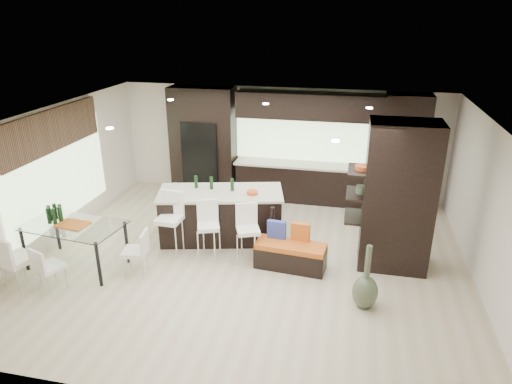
% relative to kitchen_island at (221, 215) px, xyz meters
% --- Properties ---
extents(ground, '(8.00, 8.00, 0.00)m').
position_rel_kitchen_island_xyz_m(ground, '(0.76, -0.76, -0.52)').
color(ground, '#C4B496').
rests_on(ground, ground).
extents(back_wall, '(8.00, 0.02, 2.70)m').
position_rel_kitchen_island_xyz_m(back_wall, '(0.76, 2.74, 0.83)').
color(back_wall, silver).
rests_on(back_wall, ground).
extents(left_wall, '(0.02, 7.00, 2.70)m').
position_rel_kitchen_island_xyz_m(left_wall, '(-3.24, -0.76, 0.83)').
color(left_wall, silver).
rests_on(left_wall, ground).
extents(right_wall, '(0.02, 7.00, 2.70)m').
position_rel_kitchen_island_xyz_m(right_wall, '(4.76, -0.76, 0.83)').
color(right_wall, silver).
rests_on(right_wall, ground).
extents(ceiling, '(8.00, 7.00, 0.02)m').
position_rel_kitchen_island_xyz_m(ceiling, '(0.76, -0.76, 2.18)').
color(ceiling, white).
rests_on(ceiling, ground).
extents(window_left, '(0.04, 3.20, 1.90)m').
position_rel_kitchen_island_xyz_m(window_left, '(-3.20, -0.56, 0.83)').
color(window_left, '#B2D199').
rests_on(window_left, left_wall).
extents(window_back, '(3.40, 0.04, 1.20)m').
position_rel_kitchen_island_xyz_m(window_back, '(1.36, 2.70, 1.03)').
color(window_back, '#B2D199').
rests_on(window_back, back_wall).
extents(stone_accent, '(0.08, 3.00, 0.80)m').
position_rel_kitchen_island_xyz_m(stone_accent, '(-3.17, -0.56, 1.73)').
color(stone_accent, brown).
rests_on(stone_accent, left_wall).
extents(ceiling_spots, '(4.00, 3.00, 0.02)m').
position_rel_kitchen_island_xyz_m(ceiling_spots, '(0.76, -0.51, 2.16)').
color(ceiling_spots, white).
rests_on(ceiling_spots, ceiling).
extents(back_cabinetry, '(6.80, 0.68, 2.70)m').
position_rel_kitchen_island_xyz_m(back_cabinetry, '(1.26, 2.41, 0.83)').
color(back_cabinetry, black).
rests_on(back_cabinetry, ground).
extents(refrigerator, '(0.90, 0.68, 1.90)m').
position_rel_kitchen_island_xyz_m(refrigerator, '(-1.14, 2.36, 0.43)').
color(refrigerator, black).
rests_on(refrigerator, ground).
extents(partition_column, '(1.20, 0.80, 2.70)m').
position_rel_kitchen_island_xyz_m(partition_column, '(3.36, -0.36, 0.83)').
color(partition_column, black).
rests_on(partition_column, ground).
extents(kitchen_island, '(2.66, 1.62, 1.03)m').
position_rel_kitchen_island_xyz_m(kitchen_island, '(0.00, 0.00, 0.00)').
color(kitchen_island, black).
rests_on(kitchen_island, ground).
extents(stool_left, '(0.47, 0.47, 1.01)m').
position_rel_kitchen_island_xyz_m(stool_left, '(-0.76, -0.86, -0.01)').
color(stool_left, white).
rests_on(stool_left, ground).
extents(stool_mid, '(0.51, 0.51, 0.91)m').
position_rel_kitchen_island_xyz_m(stool_mid, '(0.00, -0.83, -0.06)').
color(stool_mid, white).
rests_on(stool_mid, ground).
extents(stool_right, '(0.52, 0.52, 0.91)m').
position_rel_kitchen_island_xyz_m(stool_right, '(0.76, -0.83, -0.06)').
color(stool_right, white).
rests_on(stool_right, ground).
extents(bench, '(1.31, 0.61, 0.49)m').
position_rel_kitchen_island_xyz_m(bench, '(1.56, -0.87, -0.27)').
color(bench, black).
rests_on(bench, ground).
extents(floor_vase, '(0.42, 0.42, 1.10)m').
position_rel_kitchen_island_xyz_m(floor_vase, '(2.88, -1.81, 0.03)').
color(floor_vase, '#424E38').
rests_on(floor_vase, ground).
extents(dining_table, '(1.85, 1.19, 0.84)m').
position_rel_kitchen_island_xyz_m(dining_table, '(-2.26, -1.64, -0.10)').
color(dining_table, white).
rests_on(dining_table, ground).
extents(chair_near, '(0.53, 0.53, 0.76)m').
position_rel_kitchen_island_xyz_m(chair_near, '(-2.26, -2.42, -0.14)').
color(chair_near, white).
rests_on(chair_near, ground).
extents(chair_far, '(0.62, 0.62, 0.93)m').
position_rel_kitchen_island_xyz_m(chair_far, '(-2.81, -2.47, -0.05)').
color(chair_far, white).
rests_on(chair_far, ground).
extents(chair_end, '(0.47, 0.47, 0.76)m').
position_rel_kitchen_island_xyz_m(chair_end, '(-1.10, -1.64, -0.14)').
color(chair_end, white).
rests_on(chair_end, ground).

